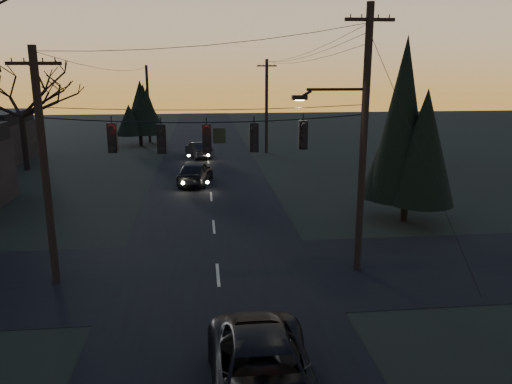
{
  "coord_description": "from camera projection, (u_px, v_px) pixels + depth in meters",
  "views": [
    {
      "loc": [
        -0.47,
        -7.89,
        7.77
      ],
      "look_at": [
        1.3,
        8.36,
        3.68
      ],
      "focal_mm": 35.0,
      "sensor_mm": 36.0,
      "label": 1
    }
  ],
  "objects": [
    {
      "name": "utility_pole_left",
      "position": [
        57.0,
        282.0,
        18.56
      ],
      "size": [
        1.8,
        0.3,
        8.5
      ],
      "primitive_type": null,
      "color": "black",
      "rests_on": "ground"
    },
    {
      "name": "main_road",
      "position": [
        212.0,
        205.0,
        28.83
      ],
      "size": [
        8.0,
        120.0,
        0.02
      ],
      "primitive_type": "cube",
      "color": "black",
      "rests_on": "ground"
    },
    {
      "name": "cross_road",
      "position": [
        218.0,
        275.0,
        19.18
      ],
      "size": [
        60.0,
        7.0,
        0.02
      ],
      "primitive_type": "cube",
      "color": "black",
      "rests_on": "ground"
    },
    {
      "name": "utility_pole_right",
      "position": [
        357.0,
        269.0,
        19.76
      ],
      "size": [
        5.0,
        0.3,
        10.0
      ],
      "primitive_type": null,
      "color": "black",
      "rests_on": "ground"
    },
    {
      "name": "utility_pole_far_l",
      "position": [
        150.0,
        142.0,
        53.27
      ],
      "size": [
        0.3,
        0.3,
        8.0
      ],
      "primitive_type": null,
      "color": "black",
      "rests_on": "ground"
    },
    {
      "name": "evergreen_dist",
      "position": [
        139.0,
        112.0,
        49.97
      ],
      "size": [
        3.94,
        3.94,
        5.75
      ],
      "color": "black",
      "rests_on": "ground"
    },
    {
      "name": "span_signal_assembly",
      "position": [
        208.0,
        137.0,
        17.87
      ],
      "size": [
        11.5,
        0.44,
        1.48
      ],
      "color": "black",
      "rests_on": "ground"
    },
    {
      "name": "sedan_oncoming_b",
      "position": [
        199.0,
        150.0,
        44.1
      ],
      "size": [
        2.58,
        4.41,
        1.37
      ],
      "primitive_type": "imported",
      "rotation": [
        0.0,
        0.0,
        3.43
      ],
      "color": "black",
      "rests_on": "ground"
    },
    {
      "name": "utility_pole_far_r",
      "position": [
        266.0,
        153.0,
        46.77
      ],
      "size": [
        1.8,
        0.3,
        8.5
      ],
      "primitive_type": null,
      "color": "black",
      "rests_on": "ground"
    },
    {
      "name": "sedan_oncoming_a",
      "position": [
        195.0,
        172.0,
        34.0
      ],
      "size": [
        2.7,
        4.99,
        1.61
      ],
      "primitive_type": "imported",
      "rotation": [
        0.0,
        0.0,
        2.97
      ],
      "color": "black",
      "rests_on": "ground"
    },
    {
      "name": "bare_tree_dist",
      "position": [
        19.0,
        95.0,
        37.53
      ],
      "size": [
        6.8,
        6.8,
        8.18
      ],
      "color": "black",
      "rests_on": "ground"
    },
    {
      "name": "evergreen_right",
      "position": [
        410.0,
        131.0,
        24.87
      ],
      "size": [
        3.83,
        3.83,
        8.22
      ],
      "color": "black",
      "rests_on": "ground"
    },
    {
      "name": "suv_near",
      "position": [
        263.0,
        377.0,
        11.6
      ],
      "size": [
        2.55,
        5.5,
        1.53
      ],
      "primitive_type": "imported",
      "rotation": [
        0.0,
        0.0,
        -0.0
      ],
      "color": "black",
      "rests_on": "ground"
    }
  ]
}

